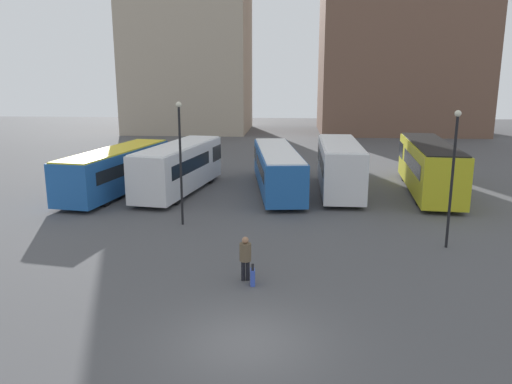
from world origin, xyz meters
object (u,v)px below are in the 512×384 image
at_px(bus_2, 277,168).
at_px(suitcase, 253,277).
at_px(bus_1, 180,166).
at_px(lamp_post_0, 453,169).
at_px(bus_4, 429,165).
at_px(lamp_post_1, 180,155).
at_px(bus_0, 117,169).
at_px(bus_3, 340,165).
at_px(traveler, 245,255).

relative_size(bus_2, suitcase, 14.05).
bearing_deg(bus_1, lamp_post_0, -116.02).
height_order(bus_2, bus_4, bus_4).
bearing_deg(bus_4, lamp_post_1, 125.84).
xyz_separation_m(bus_2, bus_4, (9.92, 0.15, 0.26)).
relative_size(lamp_post_0, lamp_post_1, 0.97).
bearing_deg(bus_0, suitcase, -136.07).
bearing_deg(bus_3, bus_4, -83.95).
bearing_deg(bus_1, bus_3, -77.70).
relative_size(bus_2, bus_4, 1.02).
distance_m(bus_4, traveler, 18.78).
bearing_deg(traveler, bus_3, -24.23).
relative_size(bus_2, bus_3, 1.29).
bearing_deg(bus_3, traveler, 163.06).
distance_m(bus_1, bus_4, 16.29).
relative_size(suitcase, lamp_post_1, 0.14).
relative_size(bus_4, lamp_post_0, 1.98).
height_order(bus_0, bus_2, bus_0).
relative_size(traveler, lamp_post_1, 0.27).
relative_size(bus_3, lamp_post_0, 1.57).
bearing_deg(bus_1, bus_0, 105.16).
relative_size(bus_1, bus_3, 1.10).
bearing_deg(traveler, bus_4, -40.94).
bearing_deg(bus_3, lamp_post_1, 133.35).
distance_m(bus_3, traveler, 15.71).
relative_size(bus_0, lamp_post_0, 1.89).
bearing_deg(bus_2, bus_4, -96.35).
bearing_deg(bus_0, bus_4, -76.65).
bearing_deg(lamp_post_1, traveler, -60.77).
bearing_deg(lamp_post_0, lamp_post_1, 168.00).
bearing_deg(bus_1, bus_2, -72.21).
height_order(bus_2, suitcase, bus_2).
xyz_separation_m(bus_2, lamp_post_1, (-4.58, -8.37, 2.11)).
relative_size(bus_1, bus_4, 0.88).
xyz_separation_m(bus_1, bus_4, (16.25, 1.10, 0.07)).
bearing_deg(lamp_post_0, bus_4, 79.76).
height_order(bus_3, suitcase, bus_3).
bearing_deg(suitcase, bus_1, 15.34).
distance_m(bus_3, lamp_post_0, 11.43).
relative_size(bus_0, bus_2, 0.93).
bearing_deg(bus_2, bus_0, 90.32).
xyz_separation_m(bus_2, lamp_post_0, (7.90, -11.02, 2.01)).
distance_m(traveler, suitcase, 0.87).
bearing_deg(bus_2, suitcase, 171.42).
distance_m(bus_4, suitcase, 19.01).
bearing_deg(bus_3, bus_1, 93.77).
relative_size(bus_1, traveler, 6.18).
bearing_deg(bus_4, bus_1, 99.27).
bearing_deg(lamp_post_1, bus_1, 103.28).
distance_m(bus_1, lamp_post_1, 7.86).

